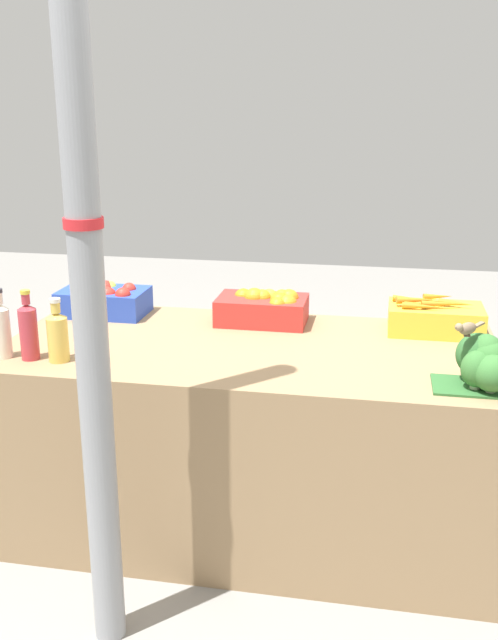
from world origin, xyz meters
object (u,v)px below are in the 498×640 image
juice_bottle_golden (58,335)px  apple_crate (104,300)px  orange_crate (264,307)px  sparrow_bird (467,328)px  broccoli_pile (483,361)px  juice_bottle_cloudy (2,329)px  juice_bottle_ruby (29,330)px  support_pole (85,248)px  carrot_crate (435,318)px

juice_bottle_golden → apple_crate: bearing=96.2°
orange_crate → sparrow_bird: bearing=-38.3°
apple_crate → broccoli_pile: size_ratio=1.54×
apple_crate → juice_bottle_cloudy: 0.62m
juice_bottle_ruby → juice_bottle_golden: 0.11m
juice_bottle_golden → support_pole: bearing=-53.8°
support_pole → broccoli_pile: size_ratio=10.51×
support_pole → juice_bottle_ruby: support_pole is taller
support_pole → carrot_crate: bearing=45.1°
broccoli_pile → juice_bottle_golden: bearing=-179.1°
juice_bottle_cloudy → sparrow_bird: bearing=0.1°
orange_crate → juice_bottle_ruby: bearing=-141.9°
sparrow_bird → apple_crate: bearing=-66.5°
juice_bottle_ruby → sparrow_bird: juice_bottle_ruby is taller
carrot_crate → orange_crate: bearing=-180.0°
support_pole → juice_bottle_cloudy: support_pole is taller
juice_bottle_golden → juice_bottle_cloudy: bearing=180.0°
juice_bottle_ruby → apple_crate: bearing=85.5°
apple_crate → juice_bottle_golden: bearing=-83.8°
juice_bottle_ruby → sparrow_bird: 1.52m
apple_crate → sparrow_bird: (1.47, -0.59, 0.14)m
sparrow_bird → broccoli_pile: bearing=151.5°
carrot_crate → juice_bottle_ruby: size_ratio=1.45×
apple_crate → juice_bottle_golden: (0.07, -0.60, 0.03)m
support_pole → orange_crate: size_ratio=6.82×
orange_crate → broccoli_pile: bearing=-35.2°
support_pole → apple_crate: size_ratio=6.82×
juice_bottle_ruby → orange_crate: bearing=38.1°
carrot_crate → support_pole: bearing=-134.9°
juice_bottle_cloudy → juice_bottle_ruby: size_ratio=1.00×
orange_crate → juice_bottle_ruby: 0.97m
orange_crate → juice_bottle_golden: juice_bottle_golden is taller
carrot_crate → broccoli_pile: size_ratio=1.54×
orange_crate → broccoli_pile: size_ratio=1.54×
juice_bottle_cloudy → sparrow_bird: (1.62, 0.00, 0.10)m
juice_bottle_ruby → sparrow_bird: bearing=0.1°
support_pole → sparrow_bird: 1.21m
sparrow_bird → support_pole: bearing=-22.5°
juice_bottle_cloudy → juice_bottle_golden: (0.22, -0.00, -0.01)m
carrot_crate → broccoli_pile: (0.12, -0.58, 0.03)m
juice_bottle_ruby → sparrow_bird: (1.52, 0.00, 0.09)m
apple_crate → sparrow_bird: 1.59m
broccoli_pile → juice_bottle_cloudy: 1.69m
orange_crate → sparrow_bird: 0.97m
apple_crate → orange_crate: orange_crate is taller
apple_crate → sparrow_bird: size_ratio=3.58×
broccoli_pile → carrot_crate: bearing=101.5°
orange_crate → broccoli_pile: 1.00m
support_pole → carrot_crate: support_pole is taller
apple_crate → carrot_crate: 1.42m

